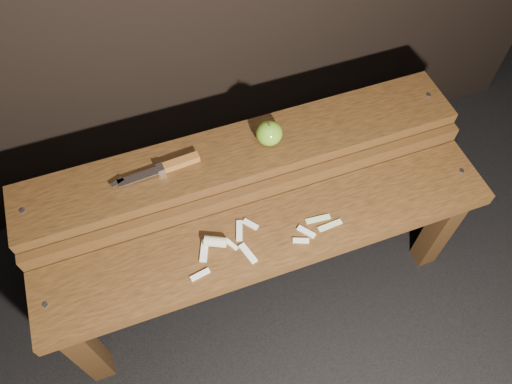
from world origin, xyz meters
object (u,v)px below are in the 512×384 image
object	(u,v)px
bench_front_tier	(272,248)
apple	(269,133)
bench_rear_tier	(243,169)
knife	(170,166)

from	to	relation	value
bench_front_tier	apple	distance (m)	0.30
bench_rear_tier	bench_front_tier	bearing A→B (deg)	-90.00
bench_front_tier	bench_rear_tier	size ratio (longest dim) A/B	1.00
bench_rear_tier	knife	size ratio (longest dim) A/B	5.16
apple	knife	size ratio (longest dim) A/B	0.32
bench_front_tier	knife	distance (m)	0.34
bench_rear_tier	knife	bearing A→B (deg)	177.95
apple	knife	distance (m)	0.27
bench_rear_tier	apple	bearing A→B (deg)	3.24
bench_front_tier	apple	world-z (taller)	apple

